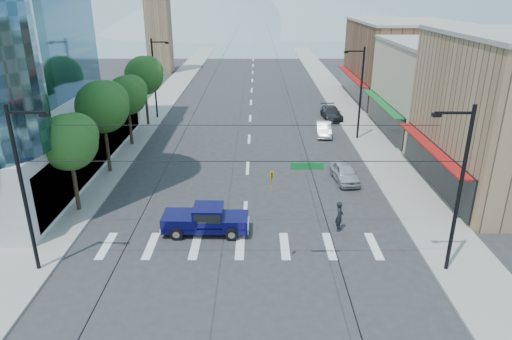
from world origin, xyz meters
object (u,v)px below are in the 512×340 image
at_px(pickup_truck, 205,219).
at_px(parked_car_mid, 324,129).
at_px(pedestrian, 339,216).
at_px(parked_car_near, 345,173).
at_px(parked_car_far, 331,113).

relative_size(pickup_truck, parked_car_mid, 1.30).
xyz_separation_m(pedestrian, parked_car_mid, (1.75, 19.89, -0.30)).
bearing_deg(parked_car_mid, parked_car_near, -86.54).
xyz_separation_m(pickup_truck, pedestrian, (8.22, 0.34, 0.04)).
height_order(pedestrian, parked_car_mid, pedestrian).
bearing_deg(parked_car_far, pedestrian, -101.87).
relative_size(parked_car_near, parked_car_mid, 1.00).
bearing_deg(parked_car_far, parked_car_mid, -109.65).
height_order(parked_car_near, parked_car_mid, parked_car_near).
relative_size(pedestrian, parked_car_far, 0.41).
bearing_deg(pedestrian, parked_car_far, 3.67).
distance_m(parked_car_mid, parked_car_far, 6.77).
bearing_deg(pickup_truck, parked_car_far, 67.13).
bearing_deg(pickup_truck, parked_car_mid, 64.64).
height_order(pedestrian, parked_car_far, pedestrian).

